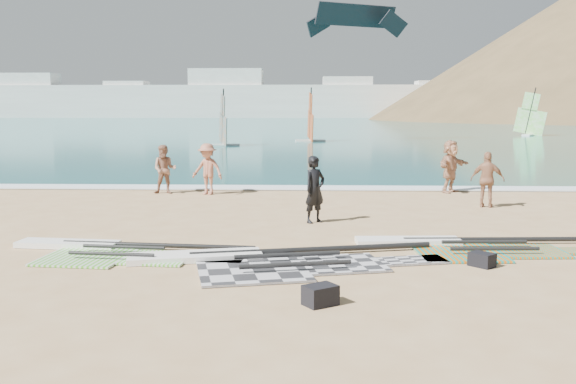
{
  "coord_description": "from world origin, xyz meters",
  "views": [
    {
      "loc": [
        1.12,
        -10.84,
        3.0
      ],
      "look_at": [
        0.58,
        4.0,
        1.0
      ],
      "focal_mm": 40.0,
      "sensor_mm": 36.0,
      "label": 1
    }
  ],
  "objects_px": {
    "beachgoer_left": "(165,169)",
    "beachgoer_mid": "(207,169)",
    "person_wetsuit": "(315,189)",
    "rig_grey": "(262,261)",
    "rig_green": "(105,251)",
    "rig_orange": "(462,246)",
    "beachgoer_back": "(487,180)",
    "gear_bag_near": "(320,295)",
    "beachgoer_right": "(451,166)",
    "gear_bag_far": "(482,260)"
  },
  "relations": [
    {
      "from": "beachgoer_left",
      "to": "beachgoer_mid",
      "type": "bearing_deg",
      "value": -9.53
    },
    {
      "from": "person_wetsuit",
      "to": "beachgoer_mid",
      "type": "bearing_deg",
      "value": 83.1
    },
    {
      "from": "rig_grey",
      "to": "person_wetsuit",
      "type": "height_order",
      "value": "person_wetsuit"
    },
    {
      "from": "rig_green",
      "to": "rig_orange",
      "type": "relative_size",
      "value": 0.96
    },
    {
      "from": "beachgoer_back",
      "to": "gear_bag_near",
      "type": "bearing_deg",
      "value": 81.91
    },
    {
      "from": "beachgoer_back",
      "to": "beachgoer_right",
      "type": "relative_size",
      "value": 0.91
    },
    {
      "from": "beachgoer_mid",
      "to": "rig_green",
      "type": "bearing_deg",
      "value": -73.91
    },
    {
      "from": "gear_bag_far",
      "to": "beachgoer_right",
      "type": "relative_size",
      "value": 0.24
    },
    {
      "from": "beachgoer_mid",
      "to": "beachgoer_back",
      "type": "xyz_separation_m",
      "value": [
        8.74,
        -2.45,
        -0.04
      ]
    },
    {
      "from": "rig_green",
      "to": "person_wetsuit",
      "type": "relative_size",
      "value": 2.99
    },
    {
      "from": "gear_bag_near",
      "to": "beachgoer_back",
      "type": "height_order",
      "value": "beachgoer_back"
    },
    {
      "from": "rig_grey",
      "to": "beachgoer_right",
      "type": "xyz_separation_m",
      "value": [
        5.78,
        10.34,
        0.86
      ]
    },
    {
      "from": "gear_bag_near",
      "to": "beachgoer_mid",
      "type": "bearing_deg",
      "value": 106.85
    },
    {
      "from": "rig_green",
      "to": "rig_grey",
      "type": "bearing_deg",
      "value": -6.78
    },
    {
      "from": "beachgoer_left",
      "to": "gear_bag_near",
      "type": "bearing_deg",
      "value": -70.01
    },
    {
      "from": "gear_bag_far",
      "to": "beachgoer_left",
      "type": "distance_m",
      "value": 12.82
    },
    {
      "from": "gear_bag_near",
      "to": "beachgoer_left",
      "type": "xyz_separation_m",
      "value": [
        -5.16,
        12.26,
        0.69
      ]
    },
    {
      "from": "beachgoer_right",
      "to": "beachgoer_back",
      "type": "bearing_deg",
      "value": -132.0
    },
    {
      "from": "rig_orange",
      "to": "gear_bag_near",
      "type": "relative_size",
      "value": 11.16
    },
    {
      "from": "rig_green",
      "to": "beachgoer_mid",
      "type": "bearing_deg",
      "value": 90.99
    },
    {
      "from": "beachgoer_mid",
      "to": "beachgoer_back",
      "type": "distance_m",
      "value": 9.08
    },
    {
      "from": "gear_bag_near",
      "to": "beachgoer_back",
      "type": "distance_m",
      "value": 10.91
    },
    {
      "from": "rig_green",
      "to": "beachgoer_mid",
      "type": "relative_size",
      "value": 2.97
    },
    {
      "from": "rig_grey",
      "to": "beachgoer_left",
      "type": "bearing_deg",
      "value": 99.65
    },
    {
      "from": "beachgoer_mid",
      "to": "beachgoer_right",
      "type": "xyz_separation_m",
      "value": [
        8.36,
        0.83,
        0.05
      ]
    },
    {
      "from": "gear_bag_near",
      "to": "gear_bag_far",
      "type": "xyz_separation_m",
      "value": [
        3.07,
        2.46,
        -0.02
      ]
    },
    {
      "from": "gear_bag_far",
      "to": "beachgoer_right",
      "type": "distance_m",
      "value": 10.61
    },
    {
      "from": "rig_orange",
      "to": "beachgoer_back",
      "type": "relative_size",
      "value": 3.24
    },
    {
      "from": "gear_bag_far",
      "to": "beachgoer_back",
      "type": "relative_size",
      "value": 0.27
    },
    {
      "from": "beachgoer_mid",
      "to": "gear_bag_far",
      "type": "bearing_deg",
      "value": -34.33
    },
    {
      "from": "rig_orange",
      "to": "beachgoer_mid",
      "type": "relative_size",
      "value": 3.09
    },
    {
      "from": "gear_bag_near",
      "to": "beachgoer_mid",
      "type": "height_order",
      "value": "beachgoer_mid"
    },
    {
      "from": "beachgoer_left",
      "to": "beachgoer_right",
      "type": "distance_m",
      "value": 9.88
    },
    {
      "from": "rig_orange",
      "to": "beachgoer_right",
      "type": "relative_size",
      "value": 2.94
    },
    {
      "from": "rig_grey",
      "to": "gear_bag_far",
      "type": "bearing_deg",
      "value": -14.65
    },
    {
      "from": "rig_grey",
      "to": "gear_bag_far",
      "type": "distance_m",
      "value": 4.16
    },
    {
      "from": "rig_green",
      "to": "beachgoer_left",
      "type": "xyz_separation_m",
      "value": [
        -0.79,
        8.97,
        0.79
      ]
    },
    {
      "from": "rig_orange",
      "to": "beachgoer_right",
      "type": "height_order",
      "value": "beachgoer_right"
    },
    {
      "from": "rig_orange",
      "to": "beachgoer_mid",
      "type": "bearing_deg",
      "value": 126.48
    },
    {
      "from": "beachgoer_back",
      "to": "person_wetsuit",
      "type": "bearing_deg",
      "value": 47.46
    },
    {
      "from": "beachgoer_left",
      "to": "beachgoer_right",
      "type": "relative_size",
      "value": 0.92
    },
    {
      "from": "beachgoer_mid",
      "to": "beachgoer_back",
      "type": "height_order",
      "value": "beachgoer_mid"
    },
    {
      "from": "rig_grey",
      "to": "rig_orange",
      "type": "distance_m",
      "value": 4.38
    },
    {
      "from": "gear_bag_near",
      "to": "beachgoer_left",
      "type": "relative_size",
      "value": 0.29
    },
    {
      "from": "beachgoer_left",
      "to": "beachgoer_mid",
      "type": "xyz_separation_m",
      "value": [
        1.5,
        -0.18,
        0.03
      ]
    },
    {
      "from": "rig_green",
      "to": "beachgoer_right",
      "type": "height_order",
      "value": "beachgoer_right"
    },
    {
      "from": "gear_bag_near",
      "to": "person_wetsuit",
      "type": "distance_m",
      "value": 6.97
    },
    {
      "from": "rig_green",
      "to": "beachgoer_left",
      "type": "distance_m",
      "value": 9.04
    },
    {
      "from": "person_wetsuit",
      "to": "beachgoer_back",
      "type": "distance_m",
      "value": 5.8
    },
    {
      "from": "rig_green",
      "to": "person_wetsuit",
      "type": "distance_m",
      "value": 5.71
    }
  ]
}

